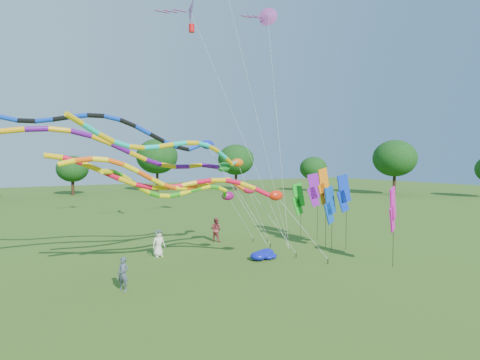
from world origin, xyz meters
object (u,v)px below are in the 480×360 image
tube_kite_orange (191,181)px  person_c (216,230)px  person_b (123,274)px  blue_nylon_heap (262,255)px  tube_kite_red (199,184)px  person_a (159,243)px

tube_kite_orange → person_c: size_ratio=7.51×
person_b → blue_nylon_heap: bearing=63.4°
tube_kite_red → person_b: 5.55m
blue_nylon_heap → person_a: person_a is taller
tube_kite_red → blue_nylon_heap: (4.64, 1.16, -4.41)m
tube_kite_orange → person_a: size_ratio=7.78×
tube_kite_orange → person_a: (-0.17, 4.46, -3.99)m
tube_kite_red → person_a: tube_kite_red is taller
person_a → person_b: bearing=-131.7°
person_a → tube_kite_orange: bearing=-95.8°
tube_kite_orange → tube_kite_red: bearing=-58.0°
blue_nylon_heap → person_a: bearing=143.8°
tube_kite_orange → person_c: tube_kite_orange is taller
blue_nylon_heap → person_c: person_c is taller
blue_nylon_heap → person_b: bearing=-169.6°
tube_kite_orange → person_c: 9.14m
person_b → tube_kite_orange: bearing=65.5°
person_b → tube_kite_red: bearing=59.0°
tube_kite_orange → person_b: size_ratio=8.32×
tube_kite_red → person_b: (-3.94, -0.41, -3.88)m
person_a → person_c: person_c is taller
tube_kite_red → blue_nylon_heap: bearing=27.3°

